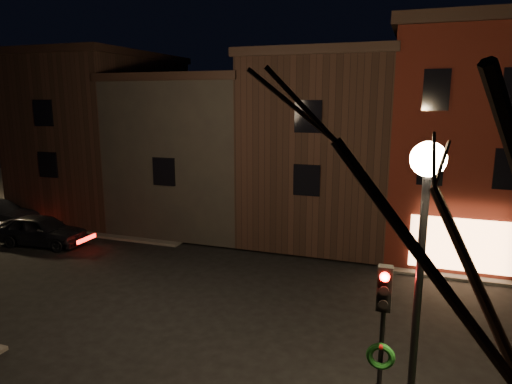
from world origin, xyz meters
TOP-DOWN VIEW (x-y plane):
  - ground at (0.00, 0.00)m, footprint 120.00×120.00m
  - sidewalk_far_left at (-20.00, 20.00)m, footprint 30.00×30.00m
  - corner_building at (8.00, 9.47)m, footprint 6.50×8.50m
  - row_building_a at (1.50, 10.50)m, footprint 7.30×10.30m
  - row_building_b at (-5.75, 10.50)m, footprint 7.80×10.30m
  - row_building_c at (-13.00, 10.50)m, footprint 7.30×10.30m
  - street_lamp_near at (6.20, -6.00)m, footprint 0.60×0.60m
  - traffic_signal at (5.60, -5.51)m, footprint 0.58×0.38m
  - parked_car_a at (-11.54, 3.13)m, footprint 4.71×2.20m

SIDE VIEW (x-z plane):
  - ground at x=0.00m, z-range 0.00..0.00m
  - sidewalk_far_left at x=-20.00m, z-range 0.00..0.12m
  - parked_car_a at x=-11.54m, z-range 0.00..1.56m
  - traffic_signal at x=5.60m, z-range 0.78..4.83m
  - row_building_b at x=-5.75m, z-range 0.13..8.53m
  - row_building_a at x=1.50m, z-range 0.13..9.53m
  - row_building_c at x=-13.00m, z-range 0.13..10.03m
  - street_lamp_near at x=6.20m, z-range 1.94..8.42m
  - corner_building at x=8.00m, z-range 0.15..10.65m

